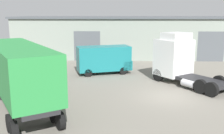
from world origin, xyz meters
TOP-DOWN VIEW (x-y plane):
  - ground_plane at (0.00, 0.00)m, footprint 60.00×60.00m
  - warehouse_building at (0.00, 18.18)m, footprint 34.35×8.87m
  - tractor_unit_white at (1.41, 4.11)m, footprint 5.76×6.62m
  - container_trailer_green at (-9.32, -2.76)m, footprint 7.17×9.30m
  - delivery_van_teal at (-4.83, 7.09)m, footprint 5.43×3.45m

SIDE VIEW (x-z plane):
  - ground_plane at x=0.00m, z-range 0.00..0.00m
  - delivery_van_teal at x=-4.83m, z-range 0.11..2.75m
  - tractor_unit_white at x=1.41m, z-range -0.12..4.03m
  - container_trailer_green at x=-9.32m, z-range 0.56..4.45m
  - warehouse_building at x=0.00m, z-range 0.01..5.31m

